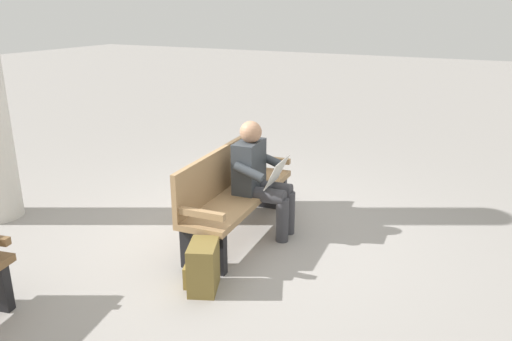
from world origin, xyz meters
TOP-DOWN VIEW (x-y plane):
  - ground_plane at (0.00, 0.00)m, footprint 40.00×40.00m
  - bench_near at (0.01, -0.07)m, footprint 1.83×0.62m
  - person_seated at (-0.13, 0.15)m, footprint 0.59×0.59m
  - backpack at (1.07, 0.23)m, footprint 0.40×0.35m

SIDE VIEW (x-z plane):
  - ground_plane at x=0.00m, z-range 0.00..0.00m
  - backpack at x=1.07m, z-range 0.00..0.41m
  - bench_near at x=0.01m, z-range 0.01..0.91m
  - person_seated at x=-0.13m, z-range 0.04..1.22m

